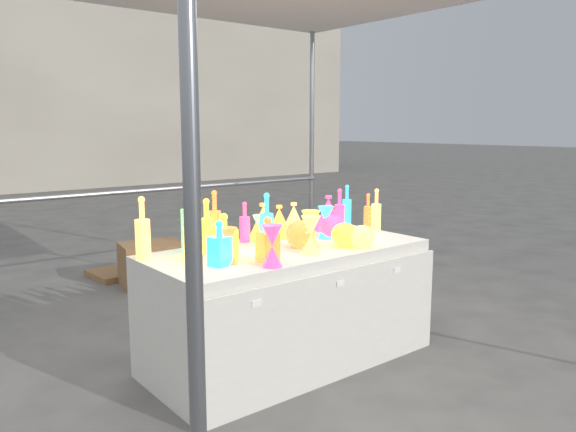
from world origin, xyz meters
TOP-DOWN VIEW (x-y plane):
  - ground at (0.00, 0.00)m, footprint 80.00×80.00m
  - display_table at (0.00, -0.01)m, footprint 1.84×0.83m
  - background_building at (4.00, 14.00)m, footprint 14.00×6.00m
  - cardboard_box_closed at (0.09, 2.20)m, footprint 0.62×0.50m
  - cardboard_box_flat at (0.04, 2.71)m, footprint 0.72×0.54m
  - bottle_0 at (-0.47, 0.20)m, footprint 0.11×0.11m
  - bottle_1 at (-0.48, 0.35)m, footprint 0.10×0.10m
  - bottle_2 at (-0.36, 0.29)m, footprint 0.10×0.10m
  - bottle_3 at (-0.12, 0.31)m, footprint 0.07×0.07m
  - bottle_4 at (-0.85, 0.26)m, footprint 0.09×0.09m
  - bottle_5 at (-0.56, 0.27)m, footprint 0.11×0.11m
  - bottle_6 at (-0.66, 0.04)m, footprint 0.11×0.11m
  - bottle_7 at (-0.13, 0.04)m, footprint 0.10×0.10m
  - decanter_0 at (-0.52, -0.07)m, footprint 0.12×0.12m
  - decanter_1 at (-0.33, -0.23)m, footprint 0.11×0.11m
  - decanter_2 at (-0.59, -0.14)m, footprint 0.12×0.12m
  - hourglass_0 at (-0.53, -0.13)m, footprint 0.13×0.13m
  - hourglass_1 at (-0.38, -0.34)m, footprint 0.14×0.14m
  - hourglass_2 at (-0.02, -0.24)m, footprint 0.15×0.15m
  - hourglass_3 at (-0.13, 0.11)m, footprint 0.12×0.12m
  - hourglass_4 at (0.12, -0.08)m, footprint 0.14×0.14m
  - hourglass_5 at (0.37, 0.06)m, footprint 0.14×0.14m
  - globe_0 at (0.29, -0.21)m, footprint 0.18×0.18m
  - globe_1 at (0.35, -0.30)m, footprint 0.21×0.21m
  - globe_2 at (0.05, -0.06)m, footprint 0.25×0.25m
  - globe_3 at (0.42, 0.04)m, footprint 0.22×0.22m
  - lampshade_0 at (0.15, 0.28)m, footprint 0.24×0.24m
  - lampshade_1 at (0.01, 0.28)m, footprint 0.25×0.25m
  - lampshade_2 at (0.60, 0.28)m, footprint 0.26×0.26m
  - lampshade_3 at (0.28, 0.28)m, footprint 0.24×0.24m
  - bottle_8 at (0.86, 0.35)m, footprint 0.09×0.09m
  - bottle_9 at (0.86, 0.13)m, footprint 0.07×0.07m
  - bottle_10 at (0.60, 0.16)m, footprint 0.09×0.09m
  - bottle_11 at (0.86, 0.04)m, footprint 0.08×0.08m

SIDE VIEW (x-z plane):
  - ground at x=0.00m, z-range 0.00..0.00m
  - cardboard_box_flat at x=0.04m, z-range 0.00..0.06m
  - cardboard_box_closed at x=0.09m, z-range 0.00..0.41m
  - display_table at x=0.00m, z-range 0.00..0.75m
  - globe_1 at x=0.35m, z-range 0.75..0.88m
  - globe_0 at x=0.29m, z-range 0.75..0.89m
  - globe_3 at x=0.42m, z-range 0.75..0.89m
  - globe_2 at x=0.05m, z-range 0.75..0.90m
  - hourglass_0 at x=-0.53m, z-range 0.75..0.95m
  - hourglass_3 at x=-0.13m, z-range 0.75..0.96m
  - hourglass_5 at x=0.37m, z-range 0.75..0.97m
  - lampshade_0 at x=0.15m, z-range 0.75..0.97m
  - hourglass_1 at x=-0.38m, z-range 0.75..0.98m
  - lampshade_3 at x=0.28m, z-range 0.75..0.98m
  - hourglass_4 at x=0.12m, z-range 0.75..0.98m
  - hourglass_2 at x=-0.02m, z-range 0.75..0.98m
  - lampshade_1 at x=0.01m, z-range 0.75..1.00m
  - decanter_2 at x=-0.59m, z-range 0.75..1.00m
  - lampshade_2 at x=0.60m, z-range 0.75..1.01m
  - decanter_1 at x=-0.33m, z-range 0.75..1.01m
  - bottle_3 at x=-0.12m, z-range 0.75..1.02m
  - bottle_9 at x=0.86m, z-range 0.75..1.02m
  - decanter_0 at x=-0.52m, z-range 0.75..1.03m
  - bottle_11 at x=0.86m, z-range 0.75..1.06m
  - bottle_8 at x=0.86m, z-range 0.75..1.06m
  - bottle_6 at x=-0.66m, z-range 0.75..1.06m
  - bottle_10 at x=0.60m, z-range 0.75..1.07m
  - bottle_0 at x=-0.47m, z-range 0.75..1.08m
  - bottle_7 at x=-0.13m, z-range 0.75..1.10m
  - bottle_2 at x=-0.36m, z-range 0.75..1.11m
  - bottle_4 at x=-0.85m, z-range 0.75..1.12m
  - bottle_1 at x=-0.48m, z-range 0.75..1.13m
  - bottle_5 at x=-0.56m, z-range 0.75..1.16m
  - background_building at x=4.00m, z-range 0.00..6.00m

